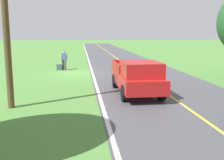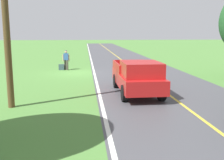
{
  "view_description": "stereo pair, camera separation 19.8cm",
  "coord_description": "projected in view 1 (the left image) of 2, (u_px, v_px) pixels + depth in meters",
  "views": [
    {
      "loc": [
        -0.39,
        21.65,
        3.24
      ],
      "look_at": [
        -1.83,
        9.35,
        1.04
      ],
      "focal_mm": 42.88,
      "sensor_mm": 36.0,
      "label": 1
    },
    {
      "loc": [
        -0.59,
        21.67,
        3.24
      ],
      "look_at": [
        -1.83,
        9.35,
        1.04
      ],
      "focal_mm": 42.88,
      "sensor_mm": 36.0,
      "label": 2
    }
  ],
  "objects": [
    {
      "name": "ground_plane",
      "position": [
        76.0,
        73.0,
        21.69
      ],
      "size": [
        200.0,
        200.0,
        0.0
      ],
      "primitive_type": "plane",
      "color": "#4C7F38"
    },
    {
      "name": "utility_pole_roadside",
      "position": [
        5.0,
        7.0,
        10.97
      ],
      "size": [
        0.28,
        0.28,
        8.58
      ],
      "primitive_type": "cylinder",
      "color": "brown",
      "rests_on": "ground"
    },
    {
      "name": "pickup_truck_passing",
      "position": [
        137.0,
        76.0,
        14.13
      ],
      "size": [
        2.13,
        5.42,
        1.82
      ],
      "color": "#B21919",
      "rests_on": "ground"
    },
    {
      "name": "hitchhiker_walking",
      "position": [
        64.0,
        59.0,
        23.35
      ],
      "size": [
        0.62,
        0.53,
        1.75
      ],
      "color": "#4C473D",
      "rests_on": "ground"
    },
    {
      "name": "road_surface",
      "position": [
        136.0,
        72.0,
        22.26
      ],
      "size": [
        7.67,
        120.0,
        0.0
      ],
      "primitive_type": "cube",
      "color": "#47474C",
      "rests_on": "ground"
    },
    {
      "name": "lane_centre_line",
      "position": [
        136.0,
        72.0,
        22.26
      ],
      "size": [
        0.14,
        117.6,
        0.0
      ],
      "primitive_type": "cube",
      "color": "gold",
      "rests_on": "ground"
    },
    {
      "name": "lane_edge_line",
      "position": [
        92.0,
        73.0,
        21.84
      ],
      "size": [
        0.16,
        117.6,
        0.0
      ],
      "primitive_type": "cube",
      "color": "silver",
      "rests_on": "ground"
    },
    {
      "name": "suitcase_carried",
      "position": [
        59.0,
        67.0,
        23.39
      ],
      "size": [
        0.48,
        0.24,
        0.51
      ],
      "primitive_type": "cube",
      "rotation": [
        0.0,
        0.0,
        1.47
      ],
      "color": "#384C56",
      "rests_on": "ground"
    }
  ]
}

